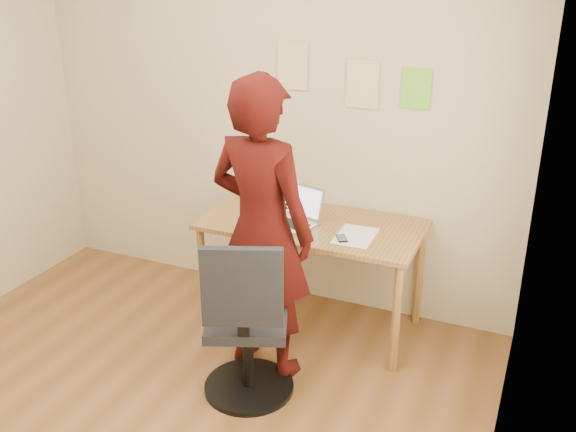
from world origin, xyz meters
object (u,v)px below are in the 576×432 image
at_px(laptop, 295,215).
at_px(person, 262,230).
at_px(office_chair, 246,331).
at_px(phone, 342,238).
at_px(desk, 312,235).

bearing_deg(laptop, person, -72.64).
bearing_deg(person, office_chair, 107.98).
distance_m(phone, person, 0.54).
bearing_deg(desk, person, -99.35).
height_order(laptop, person, person).
height_order(laptop, office_chair, office_chair).
xyz_separation_m(office_chair, person, (-0.05, 0.32, 0.47)).
bearing_deg(office_chair, laptop, 72.92).
relative_size(phone, office_chair, 0.12).
relative_size(phone, person, 0.07).
bearing_deg(phone, office_chair, -143.64).
bearing_deg(laptop, desk, 34.39).
distance_m(office_chair, person, 0.56).
bearing_deg(person, laptop, -79.63).
bearing_deg(person, desk, -90.68).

